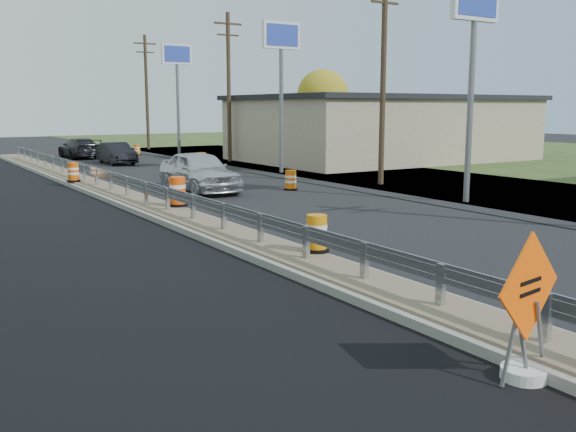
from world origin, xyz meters
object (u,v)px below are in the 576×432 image
barrel_median_mid (177,192)px  barrel_shoulder_near (291,181)px  car_dark_far (79,148)px  barrel_median_far (73,172)px  caution_sign (526,343)px  car_dark_mid (116,153)px  car_silver (199,171)px  barrel_shoulder_mid (201,162)px  barrel_median_near (317,234)px  barrel_shoulder_far (137,150)px

barrel_median_mid → barrel_shoulder_near: bearing=25.7°
barrel_median_mid → car_dark_far: bearing=82.4°
barrel_median_far → caution_sign: bearing=-90.8°
caution_sign → car_dark_mid: (5.63, 34.63, 0.18)m
car_silver → car_dark_far: bearing=89.0°
barrel_median_far → car_dark_mid: bearing=63.5°
barrel_median_mid → barrel_shoulder_near: size_ratio=1.15×
barrel_median_far → barrel_shoulder_near: 9.70m
barrel_median_far → car_dark_mid: 11.83m
caution_sign → barrel_median_mid: (1.45, 14.85, 0.20)m
barrel_shoulder_mid → car_dark_far: (-3.37, 12.84, 0.22)m
caution_sign → car_dark_far: caution_sign is taller
barrel_shoulder_near → car_dark_far: 22.89m
caution_sign → barrel_shoulder_mid: size_ratio=1.94×
caution_sign → barrel_shoulder_mid: 29.02m
barrel_median_mid → car_silver: size_ratio=0.20×
caution_sign → barrel_shoulder_mid: caution_sign is taller
barrel_median_far → car_dark_far: (4.56, 16.61, 0.06)m
caution_sign → barrel_median_mid: 14.92m
barrel_median_near → car_silver: car_silver is taller
barrel_median_mid → barrel_shoulder_near: (6.45, 3.10, -0.29)m
barrel_median_near → barrel_shoulder_near: (6.45, 11.20, -0.23)m
barrel_median_mid → barrel_shoulder_mid: (6.83, 12.96, -0.21)m
caution_sign → barrel_shoulder_far: (9.28, 41.30, -0.11)m
caution_sign → barrel_shoulder_near: size_ratio=2.30×
barrel_shoulder_far → car_dark_mid: size_ratio=0.20×
barrel_shoulder_mid → barrel_shoulder_far: barrel_shoulder_mid is taller
barrel_median_mid → car_dark_far: 26.03m
car_silver → car_dark_far: (0.51, 21.07, -0.15)m
barrel_median_near → barrel_shoulder_mid: size_ratio=0.84×
caution_sign → barrel_shoulder_mid: bearing=64.4°
barrel_median_far → barrel_shoulder_mid: size_ratio=0.85×
caution_sign → barrel_median_far: bearing=80.1°
barrel_shoulder_near → barrel_shoulder_mid: (0.38, 9.86, 0.08)m
barrel_median_far → barrel_shoulder_far: bearing=62.7°
car_silver → barrel_shoulder_near: bearing=-24.6°
car_dark_mid → barrel_median_near: bearing=-99.2°
car_silver → car_dark_far: size_ratio=1.03×
caution_sign → car_dark_mid: bearing=71.7°
caution_sign → barrel_median_mid: caution_sign is taller
caution_sign → barrel_median_near: caution_sign is taller
barrel_shoulder_far → barrel_median_mid: bearing=-106.5°
barrel_shoulder_far → caution_sign: bearing=-102.7°
barrel_median_mid → barrel_median_far: bearing=96.8°
barrel_shoulder_far → car_silver: size_ratio=0.16×
barrel_median_near → barrel_median_mid: size_ratio=0.87×
barrel_median_near → barrel_shoulder_far: barrel_median_near is taller
caution_sign → car_dark_mid: 35.08m
barrel_shoulder_near → barrel_shoulder_far: barrel_shoulder_near is taller
barrel_shoulder_near → car_dark_mid: car_dark_mid is taller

